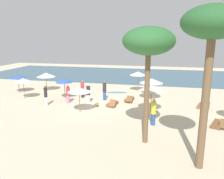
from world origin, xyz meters
The scene contains 24 objects.
ground_plane centered at (0.00, 0.00, 0.00)m, with size 60.00×60.00×0.00m, color beige.
ocean_water centered at (0.00, 17.00, 0.03)m, with size 48.00×16.00×0.06m, color #3D6075.
umbrella_0 centered at (-7.66, 3.53, 1.89)m, with size 2.13×2.13×2.13m.
umbrella_1 centered at (-1.09, -2.90, 1.92)m, with size 1.92×1.92×2.10m.
umbrella_2 centered at (-4.13, 0.81, 1.85)m, with size 1.72×1.72×2.03m.
umbrella_3 centered at (4.39, 2.48, 1.91)m, with size 2.30×2.30×2.14m.
umbrella_4 centered at (4.61, -1.42, 2.02)m, with size 2.11×2.11×2.24m.
umbrella_6 centered at (-8.08, -0.19, 1.93)m, with size 1.73×1.73×2.12m.
umbrella_7 centered at (-10.33, 2.12, 1.81)m, with size 2.00×2.00×1.97m.
umbrella_8 centered at (2.72, 5.48, 2.12)m, with size 1.87×1.87×2.34m.
lounger_0 centered at (8.99, 0.76, 0.17)m, with size 1.09×1.80×0.66m.
lounger_1 centered at (2.40, 1.32, 0.17)m, with size 0.83×1.77×0.68m.
lounger_2 centered at (9.34, -3.57, 0.17)m, with size 1.17×1.74×0.73m.
lounger_3 centered at (1.10, -0.47, 0.18)m, with size 0.93×1.73×0.74m.
person_0 centered at (-3.16, -0.55, 0.87)m, with size 0.41×0.41×1.72m.
person_1 centered at (4.92, -4.27, 0.97)m, with size 0.39×0.39×1.91m.
person_2 centered at (-4.77, -1.79, 0.97)m, with size 0.31×0.31×1.86m.
person_3 centered at (-1.30, -0.10, 0.93)m, with size 0.52×0.52×1.84m.
person_4 centered at (-2.55, 1.67, 0.90)m, with size 0.38×0.38×1.79m.
person_5 centered at (-0.06, 1.16, 1.00)m, with size 0.37×0.37×1.96m.
palm_1 centered at (4.59, -7.04, 5.72)m, with size 2.83×2.83×6.61m.
palm_3 centered at (7.29, -9.11, 6.36)m, with size 2.61×2.61×7.33m.
dog centered at (-0.20, -1.00, 0.18)m, with size 0.48×0.77×0.35m.
surfboard centered at (0.49, 4.49, 0.04)m, with size 2.30×1.01×0.07m.
Camera 1 is at (5.37, -19.13, 5.95)m, focal length 35.22 mm.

